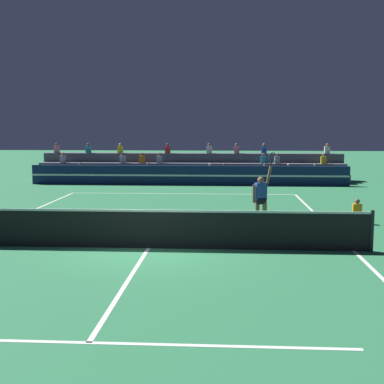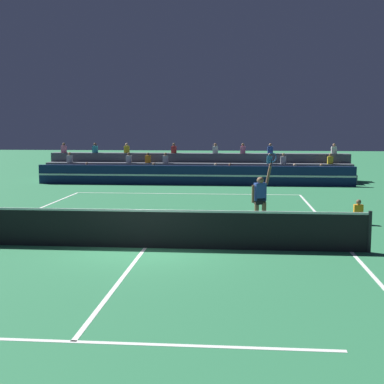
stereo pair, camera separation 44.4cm
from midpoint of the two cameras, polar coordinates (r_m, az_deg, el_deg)
name	(u,v)px [view 2 (the right image)]	position (r m, az deg, el deg)	size (l,w,h in m)	color
ground_plane	(145,248)	(14.67, -4.13, -5.97)	(120.00, 120.00, 0.00)	#2D7A4C
court_lines	(145,248)	(14.67, -4.13, -5.96)	(11.10, 23.90, 0.01)	white
tennis_net	(145,228)	(14.56, -4.15, -3.89)	(12.00, 0.10, 1.10)	black
sponsor_banner_wall	(194,175)	(30.27, 0.61, 1.79)	(18.00, 0.26, 1.10)	navy
bleacher_stand	(197,170)	(32.78, 0.96, 2.37)	(18.52, 2.85, 2.28)	#4C515B
ball_kid_courtside	(358,214)	(19.02, 17.95, -2.29)	(0.30, 0.36, 0.84)	black
tennis_player	(260,200)	(17.09, 8.05, -0.80)	(0.81, 0.41, 2.50)	brown
tennis_ball	(52,217)	(20.02, -14.08, -2.58)	(0.07, 0.07, 0.07)	#C6DB33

